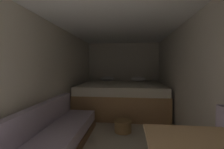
{
  "coord_description": "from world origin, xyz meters",
  "views": [
    {
      "loc": [
        0.21,
        -0.36,
        1.23
      ],
      "look_at": [
        -0.12,
        2.62,
        1.07
      ],
      "focal_mm": 24.91,
      "sensor_mm": 36.0,
      "label": 1
    }
  ],
  "objects": [
    {
      "name": "ceiling_slab",
      "position": [
        0.0,
        2.17,
        2.02
      ],
      "size": [
        2.42,
        5.28,
        0.05
      ],
      "primitive_type": "cube",
      "color": "white",
      "rests_on": "wall_left"
    },
    {
      "name": "wall_left",
      "position": [
        -1.19,
        2.17,
        1.0
      ],
      "size": [
        0.05,
        5.28,
        2.0
      ],
      "primitive_type": "cube",
      "color": "beige",
      "rests_on": "ground"
    },
    {
      "name": "wall_back",
      "position": [
        0.0,
        4.83,
        1.0
      ],
      "size": [
        2.42,
        0.05,
        2.0
      ],
      "primitive_type": "cube",
      "color": "beige",
      "rests_on": "ground"
    },
    {
      "name": "wicker_basket",
      "position": [
        0.1,
        2.5,
        0.11
      ],
      "size": [
        0.32,
        0.32,
        0.21
      ],
      "color": "olive",
      "rests_on": "ground"
    },
    {
      "name": "ground_plane",
      "position": [
        0.0,
        2.17,
        0.0
      ],
      "size": [
        7.28,
        7.28,
        0.0
      ],
      "primitive_type": "plane",
      "color": "#B2A893"
    },
    {
      "name": "bed",
      "position": [
        0.0,
        3.85,
        0.38
      ],
      "size": [
        2.2,
        1.83,
        0.91
      ],
      "color": "#9E7247",
      "rests_on": "ground"
    },
    {
      "name": "wall_right",
      "position": [
        1.19,
        2.17,
        1.0
      ],
      "size": [
        0.05,
        5.28,
        2.0
      ],
      "primitive_type": "cube",
      "color": "beige",
      "rests_on": "ground"
    }
  ]
}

